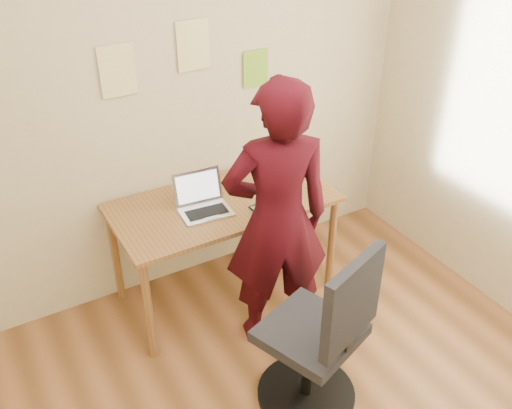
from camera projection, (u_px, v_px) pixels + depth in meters
room at (335, 245)px, 2.14m from camera, size 3.58×3.58×2.78m
desk at (224, 212)px, 3.62m from camera, size 1.40×0.70×0.74m
laptop at (203, 202)px, 3.46m from camera, size 0.32×0.29×0.22m
paper_sheet at (280, 187)px, 3.71m from camera, size 0.34×0.38×0.00m
phone at (258, 210)px, 3.47m from camera, size 0.07×0.13×0.01m
wall_note_left at (118, 71)px, 3.21m from camera, size 0.21×0.00×0.30m
wall_note_mid at (193, 45)px, 3.37m from camera, size 0.21×0.00×0.30m
wall_note_right at (256, 68)px, 3.66m from camera, size 0.18×0.00×0.24m
office_chair at (321, 344)px, 2.94m from camera, size 0.59×0.61×1.05m
person at (277, 220)px, 3.19m from camera, size 0.71×0.57×1.69m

